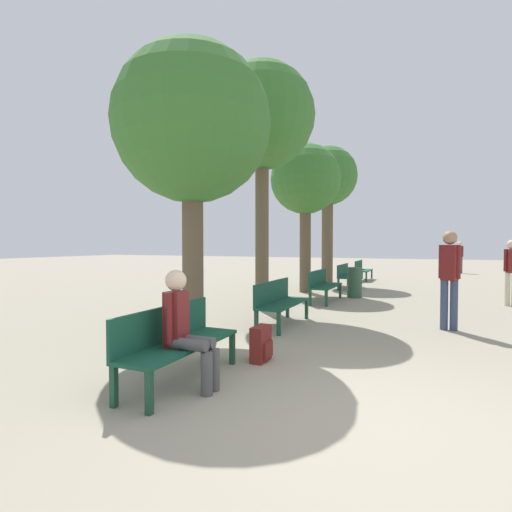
{
  "coord_description": "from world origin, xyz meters",
  "views": [
    {
      "loc": [
        0.53,
        -3.48,
        1.54
      ],
      "look_at": [
        -3.68,
        6.19,
        1.22
      ],
      "focal_mm": 28.0,
      "sensor_mm": 36.0,
      "label": 1
    }
  ],
  "objects_px": {
    "pedestrian_mid": "(511,268)",
    "pedestrian_near": "(460,255)",
    "tree_row_1": "(262,119)",
    "tree_row_3": "(328,179)",
    "trash_bin": "(355,282)",
    "tree_row_0": "(192,126)",
    "bench_row_2": "(323,283)",
    "person_seated": "(185,326)",
    "bench_row_1": "(279,299)",
    "pedestrian_far": "(449,273)",
    "backpack": "(261,344)",
    "bench_row_0": "(175,338)",
    "bench_row_4": "(362,269)",
    "tree_row_2": "(305,181)",
    "bench_row_3": "(347,274)"
  },
  "relations": [
    {
      "from": "tree_row_1",
      "to": "backpack",
      "type": "height_order",
      "value": "tree_row_1"
    },
    {
      "from": "trash_bin",
      "to": "tree_row_0",
      "type": "bearing_deg",
      "value": -105.81
    },
    {
      "from": "bench_row_2",
      "to": "tree_row_2",
      "type": "xyz_separation_m",
      "value": [
        -1.03,
        1.83,
        3.04
      ]
    },
    {
      "from": "bench_row_4",
      "to": "tree_row_3",
      "type": "bearing_deg",
      "value": -118.02
    },
    {
      "from": "tree_row_2",
      "to": "bench_row_3",
      "type": "bearing_deg",
      "value": 56.39
    },
    {
      "from": "tree_row_3",
      "to": "trash_bin",
      "type": "xyz_separation_m",
      "value": [
        1.67,
        -3.66,
        -3.61
      ]
    },
    {
      "from": "bench_row_1",
      "to": "pedestrian_mid",
      "type": "xyz_separation_m",
      "value": [
        4.47,
        4.47,
        0.45
      ]
    },
    {
      "from": "pedestrian_far",
      "to": "pedestrian_near",
      "type": "bearing_deg",
      "value": 85.82
    },
    {
      "from": "bench_row_2",
      "to": "pedestrian_far",
      "type": "distance_m",
      "value": 3.94
    },
    {
      "from": "tree_row_1",
      "to": "tree_row_3",
      "type": "distance_m",
      "value": 6.58
    },
    {
      "from": "pedestrian_mid",
      "to": "pedestrian_near",
      "type": "bearing_deg",
      "value": 91.9
    },
    {
      "from": "tree_row_3",
      "to": "pedestrian_mid",
      "type": "distance_m",
      "value": 7.32
    },
    {
      "from": "tree_row_3",
      "to": "backpack",
      "type": "distance_m",
      "value": 11.26
    },
    {
      "from": "bench_row_0",
      "to": "bench_row_3",
      "type": "height_order",
      "value": "same"
    },
    {
      "from": "tree_row_1",
      "to": "pedestrian_mid",
      "type": "xyz_separation_m",
      "value": [
        5.49,
        2.84,
        -3.53
      ]
    },
    {
      "from": "bench_row_3",
      "to": "backpack",
      "type": "bearing_deg",
      "value": -86.25
    },
    {
      "from": "tree_row_0",
      "to": "person_seated",
      "type": "xyz_separation_m",
      "value": [
        1.26,
        -2.13,
        -2.82
      ]
    },
    {
      "from": "tree_row_2",
      "to": "bench_row_1",
      "type": "bearing_deg",
      "value": -78.82
    },
    {
      "from": "backpack",
      "to": "tree_row_0",
      "type": "bearing_deg",
      "value": 150.95
    },
    {
      "from": "backpack",
      "to": "pedestrian_mid",
      "type": "xyz_separation_m",
      "value": [
        3.87,
        6.75,
        0.71
      ]
    },
    {
      "from": "bench_row_1",
      "to": "tree_row_0",
      "type": "xyz_separation_m",
      "value": [
        -1.03,
        -1.38,
        3.01
      ]
    },
    {
      "from": "bench_row_2",
      "to": "person_seated",
      "type": "distance_m",
      "value": 6.9
    },
    {
      "from": "bench_row_0",
      "to": "trash_bin",
      "type": "xyz_separation_m",
      "value": [
        0.64,
        7.9,
        -0.06
      ]
    },
    {
      "from": "person_seated",
      "to": "pedestrian_near",
      "type": "distance_m",
      "value": 20.23
    },
    {
      "from": "bench_row_2",
      "to": "bench_row_4",
      "type": "bearing_deg",
      "value": 90.0
    },
    {
      "from": "person_seated",
      "to": "backpack",
      "type": "xyz_separation_m",
      "value": [
        0.36,
        1.23,
        -0.44
      ]
    },
    {
      "from": "bench_row_2",
      "to": "tree_row_0",
      "type": "bearing_deg",
      "value": -102.19
    },
    {
      "from": "bench_row_0",
      "to": "pedestrian_near",
      "type": "height_order",
      "value": "pedestrian_near"
    },
    {
      "from": "tree_row_1",
      "to": "pedestrian_far",
      "type": "distance_m",
      "value": 5.32
    },
    {
      "from": "bench_row_0",
      "to": "pedestrian_far",
      "type": "xyz_separation_m",
      "value": [
        2.93,
        4.17,
        0.53
      ]
    },
    {
      "from": "bench_row_4",
      "to": "pedestrian_mid",
      "type": "xyz_separation_m",
      "value": [
        4.47,
        -5.65,
        0.45
      ]
    },
    {
      "from": "tree_row_0",
      "to": "tree_row_2",
      "type": "distance_m",
      "value": 6.58
    },
    {
      "from": "bench_row_2",
      "to": "pedestrian_mid",
      "type": "relative_size",
      "value": 1.06
    },
    {
      "from": "bench_row_4",
      "to": "tree_row_2",
      "type": "bearing_deg",
      "value": -101.8
    },
    {
      "from": "bench_row_1",
      "to": "tree_row_3",
      "type": "relative_size",
      "value": 0.33
    },
    {
      "from": "bench_row_1",
      "to": "bench_row_2",
      "type": "relative_size",
      "value": 1.0
    },
    {
      "from": "person_seated",
      "to": "pedestrian_mid",
      "type": "relative_size",
      "value": 0.77
    },
    {
      "from": "bench_row_1",
      "to": "pedestrian_near",
      "type": "bearing_deg",
      "value": 76.01
    },
    {
      "from": "tree_row_1",
      "to": "backpack",
      "type": "bearing_deg",
      "value": -67.47
    },
    {
      "from": "bench_row_4",
      "to": "bench_row_2",
      "type": "bearing_deg",
      "value": -90.0
    },
    {
      "from": "bench_row_1",
      "to": "pedestrian_mid",
      "type": "bearing_deg",
      "value": 45.0
    },
    {
      "from": "bench_row_1",
      "to": "pedestrian_mid",
      "type": "distance_m",
      "value": 6.33
    },
    {
      "from": "backpack",
      "to": "bench_row_0",
      "type": "bearing_deg",
      "value": -118.47
    },
    {
      "from": "bench_row_0",
      "to": "bench_row_4",
      "type": "distance_m",
      "value": 13.49
    },
    {
      "from": "tree_row_0",
      "to": "bench_row_1",
      "type": "bearing_deg",
      "value": 53.38
    },
    {
      "from": "tree_row_3",
      "to": "pedestrian_near",
      "type": "xyz_separation_m",
      "value": [
        5.1,
        8.15,
        -3.09
      ]
    },
    {
      "from": "bench_row_3",
      "to": "person_seated",
      "type": "distance_m",
      "value": 10.27
    },
    {
      "from": "pedestrian_far",
      "to": "trash_bin",
      "type": "relative_size",
      "value": 2.05
    },
    {
      "from": "bench_row_4",
      "to": "person_seated",
      "type": "distance_m",
      "value": 13.64
    },
    {
      "from": "pedestrian_near",
      "to": "tree_row_3",
      "type": "bearing_deg",
      "value": -122.01
    }
  ]
}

